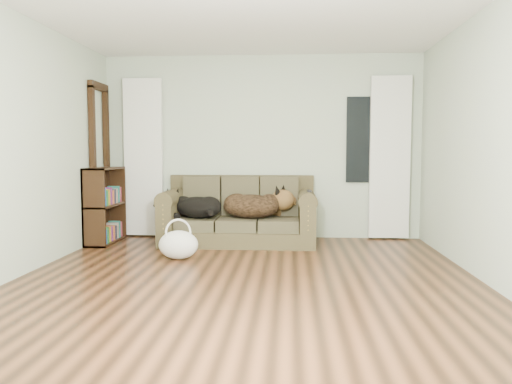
# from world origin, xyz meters

# --- Properties ---
(floor) EXTENTS (5.00, 5.00, 0.00)m
(floor) POSITION_xyz_m (0.00, 0.00, 0.00)
(floor) COLOR black
(floor) RESTS_ON ground
(ceiling) EXTENTS (5.00, 5.00, 0.00)m
(ceiling) POSITION_xyz_m (0.00, 0.00, 2.60)
(ceiling) COLOR white
(ceiling) RESTS_ON ground
(wall_back) EXTENTS (4.50, 0.04, 2.60)m
(wall_back) POSITION_xyz_m (0.00, 2.50, 1.30)
(wall_back) COLOR #AABC9C
(wall_back) RESTS_ON ground
(wall_left) EXTENTS (0.04, 5.00, 2.60)m
(wall_left) POSITION_xyz_m (-2.25, 0.00, 1.30)
(wall_left) COLOR #AABC9C
(wall_left) RESTS_ON ground
(wall_right) EXTENTS (0.04, 5.00, 2.60)m
(wall_right) POSITION_xyz_m (2.25, 0.00, 1.30)
(wall_right) COLOR #AABC9C
(wall_right) RESTS_ON ground
(curtain_left) EXTENTS (0.55, 0.08, 2.25)m
(curtain_left) POSITION_xyz_m (-1.70, 2.42, 1.15)
(curtain_left) COLOR white
(curtain_left) RESTS_ON ground
(curtain_right) EXTENTS (0.55, 0.08, 2.25)m
(curtain_right) POSITION_xyz_m (1.80, 2.42, 1.15)
(curtain_right) COLOR white
(curtain_right) RESTS_ON ground
(window_pane) EXTENTS (0.50, 0.03, 1.20)m
(window_pane) POSITION_xyz_m (1.45, 2.47, 1.40)
(window_pane) COLOR black
(window_pane) RESTS_ON wall_back
(door_casing) EXTENTS (0.07, 0.60, 2.10)m
(door_casing) POSITION_xyz_m (-2.20, 2.05, 1.05)
(door_casing) COLOR black
(door_casing) RESTS_ON ground
(sofa) EXTENTS (2.03, 0.88, 0.83)m
(sofa) POSITION_xyz_m (-0.27, 1.97, 0.45)
(sofa) COLOR #2B271C
(sofa) RESTS_ON floor
(dog_black_lab) EXTENTS (0.85, 0.77, 0.30)m
(dog_black_lab) POSITION_xyz_m (-0.86, 1.90, 0.48)
(dog_black_lab) COLOR black
(dog_black_lab) RESTS_ON sofa
(dog_shepherd) EXTENTS (0.89, 0.70, 0.35)m
(dog_shepherd) POSITION_xyz_m (-0.06, 1.96, 0.49)
(dog_shepherd) COLOR black
(dog_shepherd) RESTS_ON sofa
(tv_remote) EXTENTS (0.06, 0.19, 0.02)m
(tv_remote) POSITION_xyz_m (0.66, 1.78, 0.73)
(tv_remote) COLOR black
(tv_remote) RESTS_ON sofa
(tote_bag) EXTENTS (0.52, 0.44, 0.33)m
(tote_bag) POSITION_xyz_m (-0.86, 0.92, 0.16)
(tote_bag) COLOR silver
(tote_bag) RESTS_ON floor
(bookshelf) EXTENTS (0.33, 0.83, 1.02)m
(bookshelf) POSITION_xyz_m (-2.09, 1.90, 0.50)
(bookshelf) COLOR black
(bookshelf) RESTS_ON floor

